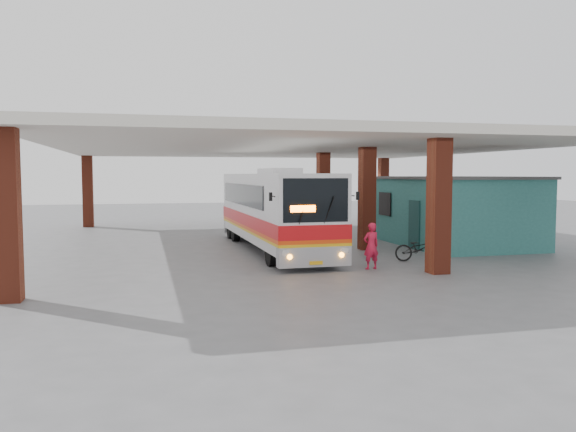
% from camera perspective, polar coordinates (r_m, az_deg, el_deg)
% --- Properties ---
extents(ground, '(90.00, 90.00, 0.00)m').
position_cam_1_polar(ground, '(20.44, 3.37, -4.76)').
color(ground, '#515154').
rests_on(ground, ground).
extents(brick_columns, '(20.10, 21.60, 4.35)m').
position_cam_1_polar(brick_columns, '(25.41, 3.01, 1.92)').
color(brick_columns, maroon).
rests_on(brick_columns, ground).
extents(canopy_roof, '(21.00, 23.00, 0.30)m').
position_cam_1_polar(canopy_roof, '(26.61, 0.14, 7.04)').
color(canopy_roof, silver).
rests_on(canopy_roof, brick_columns).
extents(shop_building, '(5.20, 8.20, 3.11)m').
position_cam_1_polar(shop_building, '(27.00, 16.04, 0.60)').
color(shop_building, '#286561').
rests_on(shop_building, ground).
extents(coach_bus, '(2.61, 11.88, 3.45)m').
position_cam_1_polar(coach_bus, '(23.69, -1.48, 0.64)').
color(coach_bus, silver).
rests_on(coach_bus, ground).
extents(motorcycle, '(1.95, 1.09, 0.97)m').
position_cam_1_polar(motorcycle, '(21.23, 13.28, -3.21)').
color(motorcycle, black).
rests_on(motorcycle, ground).
extents(pedestrian, '(0.62, 0.46, 1.57)m').
position_cam_1_polar(pedestrian, '(19.14, 8.44, -3.03)').
color(pedestrian, red).
rests_on(pedestrian, ground).
extents(red_chair, '(0.51, 0.51, 0.74)m').
position_cam_1_polar(red_chair, '(29.62, 8.00, -1.35)').
color(red_chair, red).
rests_on(red_chair, ground).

